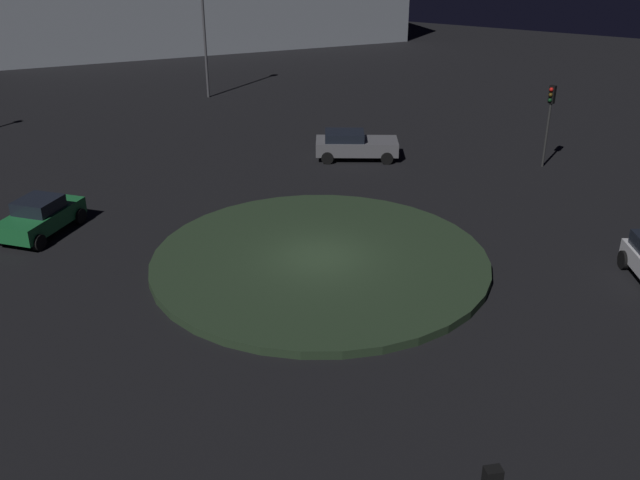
# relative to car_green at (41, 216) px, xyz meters

# --- Properties ---
(ground_plane) EXTENTS (119.60, 119.60, 0.00)m
(ground_plane) POSITION_rel_car_green_xyz_m (11.52, 2.92, -0.79)
(ground_plane) COLOR black
(roundabout_island) EXTENTS (12.85, 12.85, 0.30)m
(roundabout_island) POSITION_rel_car_green_xyz_m (11.52, 2.92, -0.64)
(roundabout_island) COLOR #263823
(roundabout_island) RESTS_ON ground_plane
(car_green) EXTENTS (2.56, 4.10, 1.56)m
(car_green) POSITION_rel_car_green_xyz_m (0.00, 0.00, 0.00)
(car_green) COLOR #1E7238
(car_green) RESTS_ON ground_plane
(car_grey) EXTENTS (4.71, 3.60, 1.49)m
(car_grey) POSITION_rel_car_green_xyz_m (7.32, 14.86, -0.01)
(car_grey) COLOR slate
(car_grey) RESTS_ON ground_plane
(traffic_light_north) EXTENTS (0.35, 0.39, 4.26)m
(traffic_light_north) POSITION_rel_car_green_xyz_m (16.61, 18.25, 2.24)
(traffic_light_north) COLOR #2D2D2D
(traffic_light_north) RESTS_ON ground_plane
(streetlamp_northwest) EXTENTS (0.59, 0.59, 9.25)m
(streetlamp_northwest) POSITION_rel_car_green_xyz_m (-7.65, 22.33, 5.53)
(streetlamp_northwest) COLOR #4C4C51
(streetlamp_northwest) RESTS_ON ground_plane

